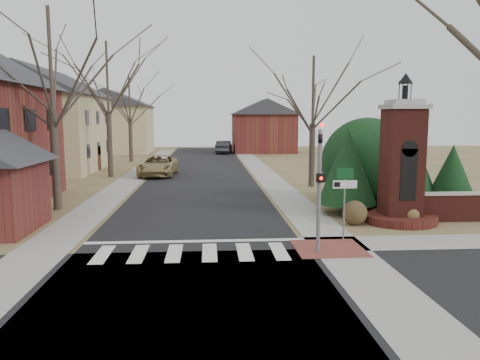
{
  "coord_description": "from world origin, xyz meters",
  "views": [
    {
      "loc": [
        0.58,
        -14.73,
        4.58
      ],
      "look_at": [
        2.0,
        6.0,
        1.81
      ],
      "focal_mm": 35.0,
      "sensor_mm": 36.0,
      "label": 1
    }
  ],
  "objects": [
    {
      "name": "pickup_truck",
      "position": [
        -3.4,
        22.67,
        0.81
      ],
      "size": [
        2.96,
        5.93,
        1.61
      ],
      "primitive_type": "imported",
      "rotation": [
        0.0,
        0.0,
        -0.05
      ],
      "color": "#A18C57",
      "rests_on": "ground"
    },
    {
      "name": "house_distant_left",
      "position": [
        -12.01,
        48.0,
        4.25
      ],
      "size": [
        10.8,
        8.8,
        8.53
      ],
      "color": "tan",
      "rests_on": "ground"
    },
    {
      "name": "house_stucco_left",
      "position": [
        -13.5,
        27.0,
        4.59
      ],
      "size": [
        9.8,
        12.8,
        9.28
      ],
      "color": "tan",
      "rests_on": "ground"
    },
    {
      "name": "evergreen_far",
      "position": [
        12.5,
        7.2,
        1.9
      ],
      "size": [
        2.4,
        2.4,
        3.3
      ],
      "color": "#473D33",
      "rests_on": "ground"
    },
    {
      "name": "sidewalk_right_main",
      "position": [
        5.2,
        22.0,
        0.01
      ],
      "size": [
        2.0,
        60.0,
        0.02
      ],
      "primitive_type": "cube",
      "color": "gray",
      "rests_on": "ground"
    },
    {
      "name": "curb_apron",
      "position": [
        4.8,
        1.0,
        0.01
      ],
      "size": [
        2.4,
        2.4,
        0.02
      ],
      "primitive_type": "cube",
      "color": "brown",
      "rests_on": "ground"
    },
    {
      "name": "bare_tree_0",
      "position": [
        -7.0,
        9.0,
        7.7
      ],
      "size": [
        8.05,
        8.05,
        11.15
      ],
      "color": "#473D33",
      "rests_on": "ground"
    },
    {
      "name": "traffic_signal_pole",
      "position": [
        4.3,
        0.57,
        2.59
      ],
      "size": [
        0.28,
        0.41,
        4.5
      ],
      "color": "slate",
      "rests_on": "ground"
    },
    {
      "name": "cross_street",
      "position": [
        0.0,
        -3.0,
        0.01
      ],
      "size": [
        120.0,
        8.0,
        0.01
      ],
      "primitive_type": "cube",
      "color": "black",
      "rests_on": "ground"
    },
    {
      "name": "evergreen_near",
      "position": [
        7.2,
        7.0,
        2.3
      ],
      "size": [
        2.8,
        2.8,
        4.1
      ],
      "color": "#473D33",
      "rests_on": "ground"
    },
    {
      "name": "bare_tree_2",
      "position": [
        -7.5,
        35.0,
        7.03
      ],
      "size": [
        7.35,
        7.35,
        10.19
      ],
      "color": "#473D33",
      "rests_on": "ground"
    },
    {
      "name": "brick_gate_monument",
      "position": [
        9.0,
        4.99,
        2.17
      ],
      "size": [
        3.2,
        3.2,
        6.47
      ],
      "color": "#552019",
      "rests_on": "ground"
    },
    {
      "name": "bare_tree_1",
      "position": [
        -7.0,
        22.0,
        8.03
      ],
      "size": [
        8.4,
        8.4,
        11.64
      ],
      "color": "#473D33",
      "rests_on": "ground"
    },
    {
      "name": "evergreen_mass",
      "position": [
        9.0,
        9.5,
        2.4
      ],
      "size": [
        4.8,
        4.8,
        4.8
      ],
      "primitive_type": "sphere",
      "color": "black",
      "rests_on": "ground"
    },
    {
      "name": "sign_post",
      "position": [
        5.59,
        1.99,
        1.95
      ],
      "size": [
        0.9,
        0.07,
        2.75
      ],
      "color": "slate",
      "rests_on": "ground"
    },
    {
      "name": "dry_shrub_right",
      "position": [
        9.3,
        4.6,
        0.44
      ],
      "size": [
        0.89,
        0.89,
        0.89
      ],
      "primitive_type": "sphere",
      "color": "brown",
      "rests_on": "ground"
    },
    {
      "name": "ground",
      "position": [
        0.0,
        0.0,
        0.0
      ],
      "size": [
        120.0,
        120.0,
        0.0
      ],
      "primitive_type": "plane",
      "color": "brown",
      "rests_on": "ground"
    },
    {
      "name": "bare_tree_3",
      "position": [
        7.5,
        16.0,
        6.69
      ],
      "size": [
        7.0,
        7.0,
        9.7
      ],
      "color": "#473D33",
      "rests_on": "ground"
    },
    {
      "name": "distant_car",
      "position": [
        2.63,
        45.76,
        0.82
      ],
      "size": [
        2.38,
        5.18,
        1.65
      ],
      "primitive_type": "imported",
      "rotation": [
        0.0,
        0.0,
        3.01
      ],
      "color": "#2F3036",
      "rests_on": "ground"
    },
    {
      "name": "evergreen_mid",
      "position": [
        10.5,
        8.2,
        2.6
      ],
      "size": [
        3.4,
        3.4,
        4.7
      ],
      "color": "#473D33",
      "rests_on": "ground"
    },
    {
      "name": "crosswalk_zone",
      "position": [
        0.0,
        0.8,
        0.01
      ],
      "size": [
        8.0,
        2.2,
        0.02
      ],
      "primitive_type": "cube",
      "color": "silver",
      "rests_on": "ground"
    },
    {
      "name": "house_distant_right",
      "position": [
        7.99,
        47.99,
        3.65
      ],
      "size": [
        8.8,
        8.8,
        7.3
      ],
      "color": "brown",
      "rests_on": "ground"
    },
    {
      "name": "sidewalk_left",
      "position": [
        -5.2,
        22.0,
        0.01
      ],
      "size": [
        2.0,
        60.0,
        0.02
      ],
      "primitive_type": "cube",
      "color": "gray",
      "rests_on": "ground"
    },
    {
      "name": "main_street",
      "position": [
        0.0,
        22.0,
        0.01
      ],
      "size": [
        8.0,
        70.0,
        0.01
      ],
      "primitive_type": "cube",
      "color": "black",
      "rests_on": "ground"
    },
    {
      "name": "stop_bar",
      "position": [
        0.0,
        2.3,
        0.01
      ],
      "size": [
        8.0,
        0.35,
        0.02
      ],
      "primitive_type": "cube",
      "color": "silver",
      "rests_on": "ground"
    },
    {
      "name": "dry_shrub_left",
      "position": [
        6.85,
        4.6,
        0.53
      ],
      "size": [
        1.06,
        1.06,
        1.06
      ],
      "primitive_type": "sphere",
      "color": "#4E3D23",
      "rests_on": "ground"
    }
  ]
}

